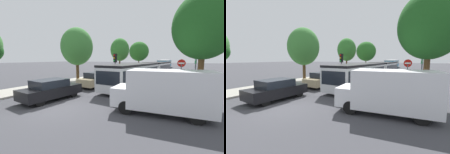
# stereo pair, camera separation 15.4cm
# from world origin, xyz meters

# --- Properties ---
(ground_plane) EXTENTS (200.00, 200.00, 0.00)m
(ground_plane) POSITION_xyz_m (0.00, 0.00, 0.00)
(ground_plane) COLOR #3D3D42
(kerb_strip_left) EXTENTS (3.20, 52.01, 0.14)m
(kerb_strip_left) POSITION_xyz_m (-6.48, 21.01, 0.07)
(kerb_strip_left) COLOR #9E998E
(kerb_strip_left) RESTS_ON ground
(articulated_bus) EXTENTS (3.13, 16.14, 2.38)m
(articulated_bus) POSITION_xyz_m (1.66, 11.34, 1.38)
(articulated_bus) COLOR silver
(articulated_bus) RESTS_ON ground
(city_bus_rear) EXTENTS (2.92, 11.46, 2.45)m
(city_bus_rear) POSITION_xyz_m (-1.80, 42.02, 1.42)
(city_bus_rear) COLOR teal
(city_bus_rear) RESTS_ON ground
(queued_car_black) EXTENTS (2.05, 4.28, 1.45)m
(queued_car_black) POSITION_xyz_m (-1.87, 1.00, 0.73)
(queued_car_black) COLOR black
(queued_car_black) RESTS_ON ground
(queued_car_tan) EXTENTS (2.12, 4.44, 1.50)m
(queued_car_tan) POSITION_xyz_m (-1.89, 6.69, 0.76)
(queued_car_tan) COLOR tan
(queued_car_tan) RESTS_ON ground
(queued_car_silver) EXTENTS (1.91, 4.00, 1.36)m
(queued_car_silver) POSITION_xyz_m (-1.96, 12.56, 0.69)
(queued_car_silver) COLOR #B7BABF
(queued_car_silver) RESTS_ON ground
(queued_car_red) EXTENTS (2.13, 4.45, 1.51)m
(queued_car_red) POSITION_xyz_m (-2.03, 17.92, 0.76)
(queued_car_red) COLOR #B21E19
(queued_car_red) RESTS_ON ground
(queued_car_white) EXTENTS (2.14, 4.47, 1.51)m
(queued_car_white) POSITION_xyz_m (-1.58, 24.18, 0.77)
(queued_car_white) COLOR white
(queued_car_white) RESTS_ON ground
(queued_car_navy) EXTENTS (2.08, 4.34, 1.47)m
(queued_car_navy) POSITION_xyz_m (-1.79, 30.02, 0.74)
(queued_car_navy) COLOR navy
(queued_car_navy) RESTS_ON ground
(white_van) EXTENTS (5.21, 2.59, 2.31)m
(white_van) POSITION_xyz_m (5.58, 2.15, 1.24)
(white_van) COLOR silver
(white_van) RESTS_ON ground
(traffic_light) EXTENTS (0.37, 0.39, 3.40)m
(traffic_light) POSITION_xyz_m (-0.48, 7.85, 2.50)
(traffic_light) COLOR #56595E
(traffic_light) RESTS_ON ground
(no_entry_sign) EXTENTS (0.70, 0.08, 2.82)m
(no_entry_sign) POSITION_xyz_m (5.71, 9.16, 1.88)
(no_entry_sign) COLOR #56595E
(no_entry_sign) RESTS_ON ground
(direction_sign_post) EXTENTS (0.14, 1.40, 3.60)m
(direction_sign_post) POSITION_xyz_m (6.86, 8.05, 2.57)
(direction_sign_post) COLOR #56595E
(direction_sign_post) RESTS_ON ground
(tree_left_mid) EXTENTS (3.97, 3.97, 6.69)m
(tree_left_mid) POSITION_xyz_m (-6.25, 8.46, 4.36)
(tree_left_mid) COLOR #51381E
(tree_left_mid) RESTS_ON ground
(tree_left_far) EXTENTS (3.41, 3.41, 6.50)m
(tree_left_far) POSITION_xyz_m (-5.43, 18.71, 4.45)
(tree_left_far) COLOR #51381E
(tree_left_far) RESTS_ON ground
(tree_left_distant) EXTENTS (4.71, 4.71, 6.91)m
(tree_left_distant) POSITION_xyz_m (-5.61, 29.52, 4.46)
(tree_left_distant) COLOR #51381E
(tree_left_distant) RESTS_ON ground
(tree_right_near) EXTENTS (3.68, 3.68, 6.90)m
(tree_right_near) POSITION_xyz_m (7.18, 5.11, 4.85)
(tree_right_near) COLOR #51381E
(tree_right_near) RESTS_ON ground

